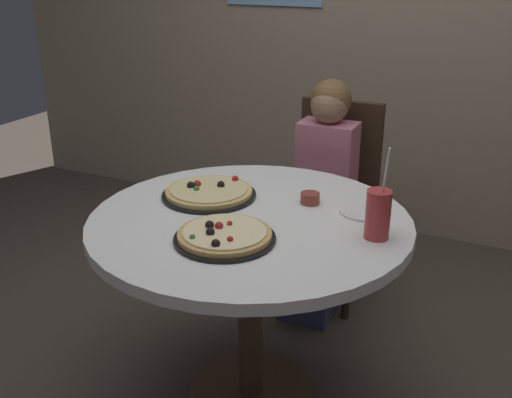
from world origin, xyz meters
TOP-DOWN VIEW (x-y plane):
  - ground_plane at (0.00, 0.00)m, footprint 8.00×8.00m
  - dining_table at (0.00, 0.00)m, footprint 1.12×1.12m
  - chair_wooden at (-0.00, 0.92)m, footprint 0.40×0.40m
  - diner_child at (0.00, 0.74)m, footprint 0.26×0.41m
  - pizza_veggie at (0.01, -0.20)m, footprint 0.33×0.33m
  - pizza_cheese at (-0.22, 0.11)m, footprint 0.35×0.35m
  - soda_cup at (0.43, 0.03)m, footprint 0.08×0.08m
  - sauce_bowl at (0.14, 0.21)m, footprint 0.07×0.07m
  - plate_small at (0.35, 0.21)m, footprint 0.18×0.18m

SIDE VIEW (x-z plane):
  - ground_plane at x=0.00m, z-range 0.00..0.00m
  - diner_child at x=0.00m, z-range -0.06..1.02m
  - chair_wooden at x=0.00m, z-range 0.06..1.01m
  - dining_table at x=0.00m, z-range 0.27..1.02m
  - plate_small at x=0.35m, z-range 0.75..0.76m
  - pizza_cheese at x=-0.22m, z-range 0.74..0.79m
  - pizza_veggie at x=0.01m, z-range 0.74..0.79m
  - sauce_bowl at x=0.14m, z-range 0.75..0.79m
  - soda_cup at x=0.43m, z-range 0.68..0.98m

